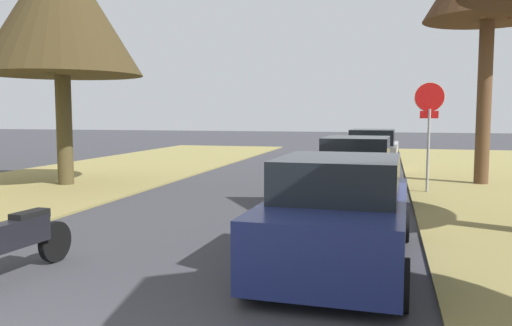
{
  "coord_description": "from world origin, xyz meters",
  "views": [
    {
      "loc": [
        3.01,
        -2.83,
        2.17
      ],
      "look_at": [
        0.86,
        5.6,
        1.35
      ],
      "focal_mm": 36.59,
      "sensor_mm": 36.0,
      "label": 1
    }
  ],
  "objects_px": {
    "parked_sedan_black": "(357,169)",
    "parked_sedan_silver": "(373,151)",
    "parked_motorcycle": "(18,240)",
    "parked_sedan_navy": "(340,215)",
    "stop_sign_far": "(429,113)",
    "street_tree_left_mid_b": "(60,9)"
  },
  "relations": [
    {
      "from": "parked_sedan_black",
      "to": "parked_sedan_silver",
      "type": "relative_size",
      "value": 1.0
    },
    {
      "from": "parked_sedan_silver",
      "to": "parked_motorcycle",
      "type": "bearing_deg",
      "value": -105.96
    },
    {
      "from": "parked_sedan_silver",
      "to": "parked_sedan_black",
      "type": "bearing_deg",
      "value": -91.74
    },
    {
      "from": "parked_sedan_black",
      "to": "parked_sedan_navy",
      "type": "bearing_deg",
      "value": -88.77
    },
    {
      "from": "parked_sedan_navy",
      "to": "parked_motorcycle",
      "type": "relative_size",
      "value": 2.18
    },
    {
      "from": "stop_sign_far",
      "to": "parked_sedan_silver",
      "type": "bearing_deg",
      "value": 105.88
    },
    {
      "from": "street_tree_left_mid_b",
      "to": "parked_motorcycle",
      "type": "distance_m",
      "value": 10.33
    },
    {
      "from": "stop_sign_far",
      "to": "parked_sedan_navy",
      "type": "distance_m",
      "value": 7.69
    },
    {
      "from": "stop_sign_far",
      "to": "parked_sedan_silver",
      "type": "relative_size",
      "value": 0.67
    },
    {
      "from": "stop_sign_far",
      "to": "parked_sedan_black",
      "type": "height_order",
      "value": "stop_sign_far"
    },
    {
      "from": "parked_sedan_silver",
      "to": "parked_sedan_navy",
      "type": "bearing_deg",
      "value": -90.3
    },
    {
      "from": "parked_sedan_black",
      "to": "parked_motorcycle",
      "type": "bearing_deg",
      "value": -116.69
    },
    {
      "from": "parked_sedan_silver",
      "to": "parked_motorcycle",
      "type": "distance_m",
      "value": 15.24
    },
    {
      "from": "street_tree_left_mid_b",
      "to": "parked_sedan_navy",
      "type": "height_order",
      "value": "street_tree_left_mid_b"
    },
    {
      "from": "street_tree_left_mid_b",
      "to": "parked_sedan_silver",
      "type": "xyz_separation_m",
      "value": [
        8.85,
        6.76,
        -4.52
      ]
    },
    {
      "from": "parked_sedan_navy",
      "to": "parked_motorcycle",
      "type": "xyz_separation_m",
      "value": [
        -4.12,
        -1.59,
        -0.24
      ]
    },
    {
      "from": "parked_sedan_navy",
      "to": "parked_sedan_black",
      "type": "relative_size",
      "value": 1.0
    },
    {
      "from": "parked_sedan_navy",
      "to": "parked_sedan_silver",
      "type": "relative_size",
      "value": 1.0
    },
    {
      "from": "parked_sedan_black",
      "to": "parked_motorcycle",
      "type": "relative_size",
      "value": 2.18
    },
    {
      "from": "parked_sedan_navy",
      "to": "parked_sedan_black",
      "type": "bearing_deg",
      "value": 91.23
    },
    {
      "from": "parked_sedan_navy",
      "to": "parked_sedan_silver",
      "type": "bearing_deg",
      "value": 89.7
    },
    {
      "from": "parked_motorcycle",
      "to": "stop_sign_far",
      "type": "bearing_deg",
      "value": 56.94
    }
  ]
}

